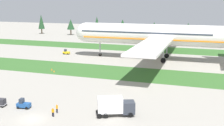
{
  "coord_description": "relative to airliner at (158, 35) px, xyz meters",
  "views": [
    {
      "loc": [
        28.94,
        -41.48,
        20.67
      ],
      "look_at": [
        4.06,
        32.01,
        4.0
      ],
      "focal_mm": 46.8,
      "sensor_mm": 36.0,
      "label": 1
    }
  ],
  "objects": [
    {
      "name": "cargo_dolly_lead",
      "position": [
        -21.52,
        -56.4,
        -8.05
      ],
      "size": [
        2.36,
        1.75,
        1.55
      ],
      "rotation": [
        0.0,
        0.0,
        -1.45
      ],
      "color": "#A3A3A8",
      "rests_on": "ground"
    },
    {
      "name": "ground_crew_loader",
      "position": [
        -8.88,
        -57.71,
        -8.03
      ],
      "size": [
        0.56,
        0.36,
        1.74
      ],
      "rotation": [
        0.0,
        0.0,
        6.23
      ],
      "color": "black",
      "rests_on": "ground"
    },
    {
      "name": "distant_tree_line",
      "position": [
        -5.37,
        59.17,
        -2.22
      ],
      "size": [
        149.38,
        10.37,
        12.07
      ],
      "color": "#4C3823",
      "rests_on": "ground"
    },
    {
      "name": "pushback_tractor",
      "position": [
        -35.94,
        -0.49,
        -8.16
      ],
      "size": [
        2.62,
        1.34,
        1.97
      ],
      "rotation": [
        0.0,
        0.0,
        4.73
      ],
      "color": "yellow",
      "rests_on": "ground"
    },
    {
      "name": "catering_truck",
      "position": [
        1.67,
        -53.69,
        -7.02
      ],
      "size": [
        7.29,
        4.91,
        3.58
      ],
      "rotation": [
        0.0,
        0.0,
        -1.16
      ],
      "color": "#2D333D",
      "rests_on": "ground"
    },
    {
      "name": "taxiway_marker_0",
      "position": [
        -25.8,
        -27.74,
        -8.74
      ],
      "size": [
        0.44,
        0.44,
        0.46
      ],
      "primitive_type": "cone",
      "color": "orange",
      "rests_on": "ground"
    },
    {
      "name": "ground_plane",
      "position": [
        -11.72,
        -59.92,
        -8.97
      ],
      "size": [
        400.0,
        400.0,
        0.0
      ],
      "primitive_type": "plane",
      "color": "gray"
    },
    {
      "name": "baggage_tug",
      "position": [
        -16.53,
        -55.81,
        -8.16
      ],
      "size": [
        2.73,
        1.6,
        1.97
      ],
      "rotation": [
        0.0,
        0.0,
        -1.45
      ],
      "color": "#1E4C8E",
      "rests_on": "ground"
    },
    {
      "name": "airliner",
      "position": [
        0.0,
        0.0,
        0.0
      ],
      "size": [
        62.3,
        76.82,
        25.01
      ],
      "rotation": [
        0.0,
        0.0,
        1.58
      ],
      "color": "silver",
      "rests_on": "ground"
    },
    {
      "name": "ground_crew_marshaller",
      "position": [
        -9.1,
        -55.85,
        -8.03
      ],
      "size": [
        0.5,
        0.36,
        1.74
      ],
      "rotation": [
        0.0,
        0.0,
        2.64
      ],
      "color": "black",
      "rests_on": "ground"
    },
    {
      "name": "grass_strip_far",
      "position": [
        -11.72,
        22.22,
        -8.97
      ],
      "size": [
        320.0,
        16.25,
        0.01
      ],
      "primitive_type": "cube",
      "color": "#336028",
      "rests_on": "ground"
    },
    {
      "name": "taxiway_marker_1",
      "position": [
        -27.58,
        -26.0,
        -8.7
      ],
      "size": [
        0.44,
        0.44,
        0.54
      ],
      "primitive_type": "cone",
      "color": "orange",
      "rests_on": "ground"
    },
    {
      "name": "grass_strip_near",
      "position": [
        -11.72,
        -22.27,
        -8.97
      ],
      "size": [
        320.0,
        16.25,
        0.01
      ],
      "primitive_type": "cube",
      "color": "#336028",
      "rests_on": "ground"
    }
  ]
}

